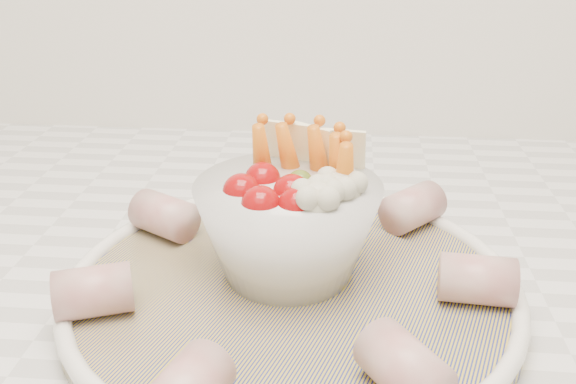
{
  "coord_description": "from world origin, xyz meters",
  "views": [
    {
      "loc": [
        0.14,
        1.01,
        1.18
      ],
      "look_at": [
        0.1,
        1.4,
        1.0
      ],
      "focal_mm": 40.0,
      "sensor_mm": 36.0,
      "label": 1
    }
  ],
  "objects": [
    {
      "name": "serving_platter",
      "position": [
        0.1,
        1.39,
        0.93
      ],
      "size": [
        0.4,
        0.4,
        0.02
      ],
      "color": "navy",
      "rests_on": "kitchen_counter"
    },
    {
      "name": "veggie_bowl",
      "position": [
        0.1,
        1.4,
        0.98
      ],
      "size": [
        0.13,
        0.13,
        0.1
      ],
      "color": "silver",
      "rests_on": "serving_platter"
    },
    {
      "name": "cured_meat_rolls",
      "position": [
        0.1,
        1.39,
        0.95
      ],
      "size": [
        0.3,
        0.32,
        0.03
      ],
      "color": "#A74D4C",
      "rests_on": "serving_platter"
    }
  ]
}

